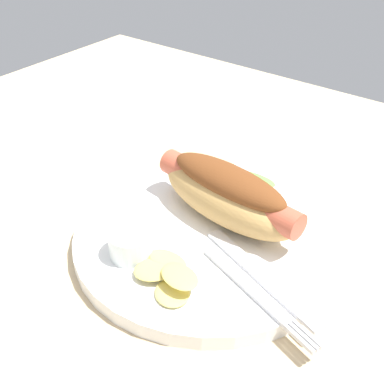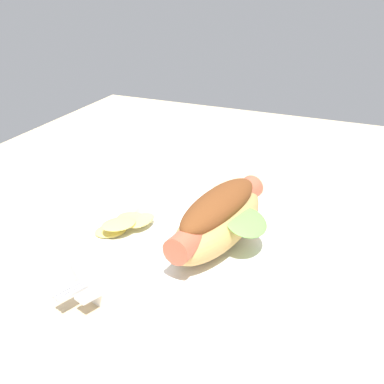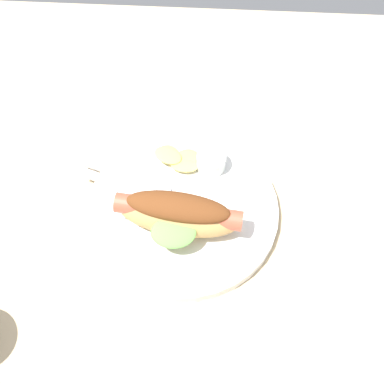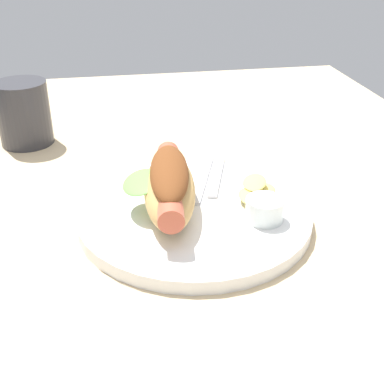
{
  "view_description": "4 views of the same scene",
  "coord_description": "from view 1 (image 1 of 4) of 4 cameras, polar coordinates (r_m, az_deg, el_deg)",
  "views": [
    {
      "loc": [
        19.79,
        -33.81,
        34.54
      ],
      "look_at": [
        -5.47,
        -0.75,
        6.23
      ],
      "focal_mm": 48.43,
      "sensor_mm": 36.0,
      "label": 1
    },
    {
      "loc": [
        41.94,
        19.69,
        30.41
      ],
      "look_at": [
        -5.88,
        -1.18,
        6.17
      ],
      "focal_mm": 48.69,
      "sensor_mm": 36.0,
      "label": 2
    },
    {
      "loc": [
        -7.54,
        38.84,
        67.14
      ],
      "look_at": [
        -5.27,
        -0.63,
        4.77
      ],
      "focal_mm": 50.19,
      "sensor_mm": 36.0,
      "label": 3
    },
    {
      "loc": [
        -54.14,
        9.26,
        31.74
      ],
      "look_at": [
        -4.23,
        0.34,
        3.99
      ],
      "focal_mm": 47.26,
      "sensor_mm": 36.0,
      "label": 4
    }
  ],
  "objects": [
    {
      "name": "sauce_ramekin",
      "position": [
        0.5,
        -6.71,
        -5.67
      ],
      "size": [
        4.29,
        4.29,
        2.6
      ],
      "primitive_type": "cylinder",
      "color": "white",
      "rests_on": "plate"
    },
    {
      "name": "knife",
      "position": [
        0.48,
        7.64,
        -9.17
      ],
      "size": [
        14.63,
        6.28,
        0.36
      ],
      "primitive_type": "cube",
      "rotation": [
        0.0,
        0.0,
        5.95
      ],
      "color": "silver",
      "rests_on": "plate"
    },
    {
      "name": "chips_pile",
      "position": [
        0.47,
        -2.62,
        -9.04
      ],
      "size": [
        7.9,
        6.12,
        1.83
      ],
      "color": "#E0CB64",
      "rests_on": "plate"
    },
    {
      "name": "plate",
      "position": [
        0.53,
        1.86,
        -4.95
      ],
      "size": [
        27.34,
        27.34,
        1.6
      ],
      "primitive_type": "cylinder",
      "color": "white",
      "rests_on": "ground_plane"
    },
    {
      "name": "hot_dog",
      "position": [
        0.53,
        3.99,
        -0.14
      ],
      "size": [
        17.49,
        9.44,
        6.23
      ],
      "rotation": [
        0.0,
        0.0,
        6.17
      ],
      "color": "tan",
      "rests_on": "plate"
    },
    {
      "name": "fork",
      "position": [
        0.46,
        6.97,
        -10.92
      ],
      "size": [
        14.05,
        5.65,
        0.4
      ],
      "rotation": [
        0.0,
        0.0,
        5.96
      ],
      "color": "silver",
      "rests_on": "plate"
    },
    {
      "name": "ground_plane",
      "position": [
        0.53,
        5.27,
        -8.08
      ],
      "size": [
        120.0,
        90.0,
        1.8
      ],
      "primitive_type": "cube",
      "color": "tan"
    }
  ]
}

